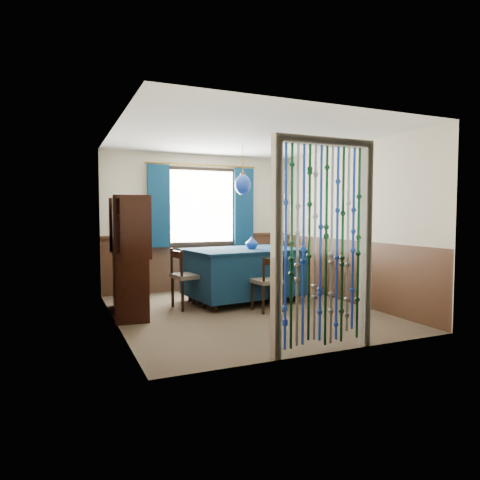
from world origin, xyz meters
name	(u,v)px	position (x,y,z in m)	size (l,w,h in m)	color
floor	(245,312)	(0.00, 0.00, 0.00)	(4.00, 4.00, 0.00)	brown
ceiling	(245,137)	(0.00, 0.00, 2.50)	(4.00, 4.00, 0.00)	silver
wall_back	(201,223)	(0.00, 2.00, 1.25)	(3.60, 3.60, 0.00)	beige
wall_front	(327,230)	(0.00, -2.00, 1.25)	(3.60, 3.60, 0.00)	beige
wall_left	(115,227)	(-1.80, 0.00, 1.25)	(4.00, 4.00, 0.00)	beige
wall_right	(348,224)	(1.80, 0.00, 1.25)	(4.00, 4.00, 0.00)	beige
wainscot_back	(202,263)	(0.00, 1.99, 0.50)	(3.60, 3.60, 0.00)	#492C1B
wainscot_front	(325,304)	(0.00, -1.99, 0.50)	(3.60, 3.60, 0.00)	#492C1B
wainscot_left	(117,286)	(-1.79, 0.00, 0.50)	(4.00, 4.00, 0.00)	#492C1B
wainscot_right	(346,271)	(1.79, 0.00, 0.50)	(4.00, 4.00, 0.00)	#492C1B
window	(202,206)	(0.00, 1.95, 1.55)	(1.32, 0.12, 1.42)	black
doorway	(323,250)	(0.00, -1.94, 1.05)	(1.16, 0.12, 2.18)	silver
dining_table	(243,271)	(0.26, 0.67, 0.49)	(1.90, 1.42, 0.85)	#0D2B47
chair_near	(268,281)	(0.32, -0.11, 0.44)	(0.44, 0.42, 0.82)	black
chair_far	(220,270)	(0.14, 1.39, 0.44)	(0.47, 0.45, 0.81)	black
chair_left	(186,276)	(-0.71, 0.57, 0.48)	(0.49, 0.50, 0.90)	black
chair_right	(293,269)	(1.25, 0.78, 0.46)	(0.47, 0.48, 0.87)	black
sideboard	(129,273)	(-1.56, 0.54, 0.58)	(0.57, 1.30, 1.66)	black
pendant_lamp	(243,185)	(0.26, 0.67, 1.88)	(0.26, 0.26, 0.78)	olive
vase_table	(252,243)	(0.37, 0.58, 0.95)	(0.18, 0.18, 0.19)	#17399E
bowl_shelf	(135,233)	(-1.50, 0.32, 1.16)	(0.23, 0.23, 0.06)	beige
vase_sideboard	(129,248)	(-1.50, 0.86, 0.91)	(0.16, 0.16, 0.17)	beige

